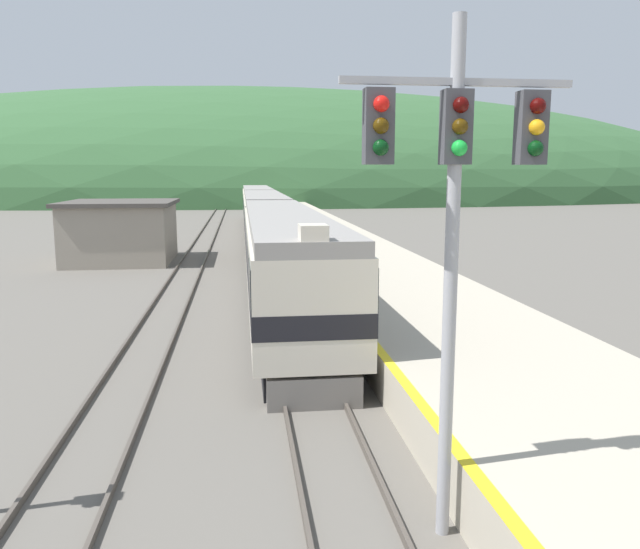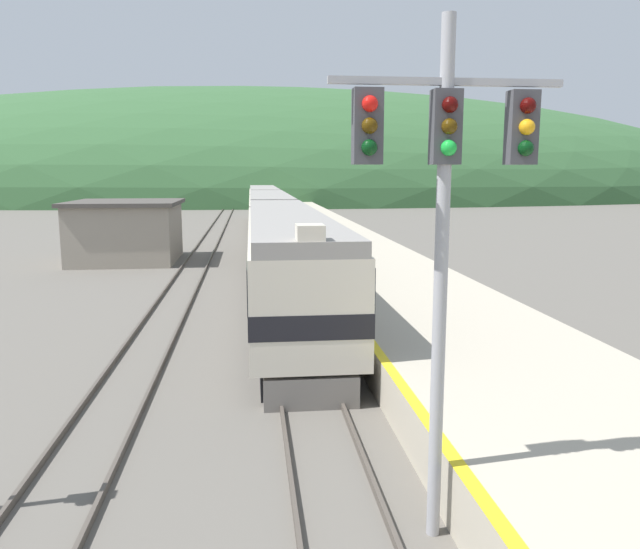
{
  "view_description": "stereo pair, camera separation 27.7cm",
  "coord_description": "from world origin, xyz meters",
  "px_view_note": "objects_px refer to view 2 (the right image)",
  "views": [
    {
      "loc": [
        -1.62,
        -1.72,
        5.51
      ],
      "look_at": [
        0.77,
        17.37,
        2.34
      ],
      "focal_mm": 35.0,
      "sensor_mm": 36.0,
      "label": 1
    },
    {
      "loc": [
        -1.34,
        -1.75,
        5.51
      ],
      "look_at": [
        0.77,
        17.37,
        2.34
      ],
      "focal_mm": 35.0,
      "sensor_mm": 36.0,
      "label": 2
    }
  ],
  "objects_px": {
    "carriage_third": "(264,204)",
    "signal_mast_main": "(444,191)",
    "express_train_lead_car": "(286,258)",
    "carriage_second": "(269,218)"
  },
  "relations": [
    {
      "from": "carriage_second",
      "to": "carriage_third",
      "type": "relative_size",
      "value": 1.0
    },
    {
      "from": "signal_mast_main",
      "to": "carriage_third",
      "type": "bearing_deg",
      "value": 91.36
    },
    {
      "from": "carriage_third",
      "to": "signal_mast_main",
      "type": "height_order",
      "value": "signal_mast_main"
    },
    {
      "from": "carriage_third",
      "to": "express_train_lead_car",
      "type": "bearing_deg",
      "value": -90.0
    },
    {
      "from": "express_train_lead_car",
      "to": "signal_mast_main",
      "type": "xyz_separation_m",
      "value": [
        1.36,
        -15.66,
        3.07
      ]
    },
    {
      "from": "express_train_lead_car",
      "to": "carriage_third",
      "type": "height_order",
      "value": "express_train_lead_car"
    },
    {
      "from": "carriage_second",
      "to": "carriage_third",
      "type": "distance_m",
      "value": 20.15
    },
    {
      "from": "express_train_lead_car",
      "to": "signal_mast_main",
      "type": "height_order",
      "value": "signal_mast_main"
    },
    {
      "from": "carriage_second",
      "to": "signal_mast_main",
      "type": "xyz_separation_m",
      "value": [
        1.36,
        -37.14,
        3.08
      ]
    },
    {
      "from": "express_train_lead_car",
      "to": "carriage_third",
      "type": "relative_size",
      "value": 1.11
    }
  ]
}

